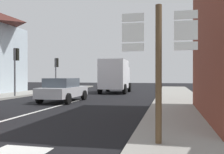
% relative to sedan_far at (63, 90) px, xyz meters
% --- Properties ---
extents(ground_plane, '(80.00, 80.00, 0.00)m').
position_rel_sedan_far_xyz_m(ground_plane, '(0.64, 0.45, -0.76)').
color(ground_plane, black).
extents(sidewalk_right, '(2.96, 44.00, 0.14)m').
position_rel_sedan_far_xyz_m(sidewalk_right, '(7.02, -1.55, -0.69)').
color(sidewalk_right, gray).
rests_on(sidewalk_right, ground).
extents(lane_centre_stripe, '(0.16, 12.00, 0.01)m').
position_rel_sedan_far_xyz_m(lane_centre_stripe, '(0.64, -3.55, -0.75)').
color(lane_centre_stripe, silver).
rests_on(lane_centre_stripe, ground).
extents(sedan_far, '(2.01, 4.22, 1.47)m').
position_rel_sedan_far_xyz_m(sedan_far, '(0.00, 0.00, 0.00)').
color(sedan_far, '#B7BABF').
rests_on(sedan_far, ground).
extents(delivery_truck, '(2.61, 5.06, 3.05)m').
position_rel_sedan_far_xyz_m(delivery_truck, '(1.52, 8.44, 0.89)').
color(delivery_truck, silver).
rests_on(delivery_truck, ground).
extents(route_sign_post, '(1.66, 0.14, 3.20)m').
position_rel_sedan_far_xyz_m(route_sign_post, '(6.23, -9.01, 1.15)').
color(route_sign_post, brown).
rests_on(route_sign_post, ground).
extents(traffic_light_far_left, '(0.30, 0.49, 3.37)m').
position_rel_sedan_far_xyz_m(traffic_light_far_left, '(-4.57, 8.83, 1.73)').
color(traffic_light_far_left, '#47474C').
rests_on(traffic_light_far_left, ground).
extents(traffic_light_near_left, '(0.30, 0.49, 3.64)m').
position_rel_sedan_far_xyz_m(traffic_light_near_left, '(-4.57, 1.97, 1.94)').
color(traffic_light_near_left, '#47474C').
rests_on(traffic_light_near_left, ground).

